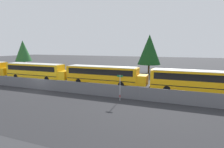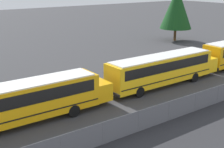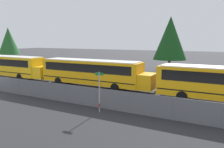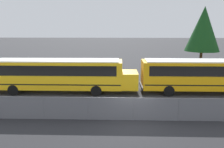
{
  "view_description": "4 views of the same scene",
  "coord_description": "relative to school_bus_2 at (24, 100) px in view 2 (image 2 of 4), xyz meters",
  "views": [
    {
      "loc": [
        19.42,
        -20.17,
        6.31
      ],
      "look_at": [
        9.75,
        5.28,
        2.14
      ],
      "focal_mm": 28.0,
      "sensor_mm": 36.0,
      "label": 1
    },
    {
      "loc": [
        -28.66,
        -15.18,
        10.44
      ],
      "look_at": [
        -12.38,
        7.17,
        2.04
      ],
      "focal_mm": 50.0,
      "sensor_mm": 36.0,
      "label": 2
    },
    {
      "loc": [
        21.43,
        -14.6,
        5.43
      ],
      "look_at": [
        10.04,
        6.95,
        1.64
      ],
      "focal_mm": 35.0,
      "sensor_mm": 36.0,
      "label": 3
    },
    {
      "loc": [
        -1.02,
        -13.94,
        6.37
      ],
      "look_at": [
        -1.59,
        5.58,
        1.99
      ],
      "focal_mm": 35.0,
      "sensor_mm": 36.0,
      "label": 4
    }
  ],
  "objects": [
    {
      "name": "school_bus_2",
      "position": [
        0.0,
        0.0,
        0.0
      ],
      "size": [
        13.98,
        2.58,
        3.18
      ],
      "color": "orange",
      "rests_on": "ground_plane"
    },
    {
      "name": "school_bus_3",
      "position": [
        14.71,
        0.2,
        0.0
      ],
      "size": [
        13.98,
        2.58,
        3.18
      ],
      "color": "yellow",
      "rests_on": "ground_plane"
    },
    {
      "name": "tree_0",
      "position": [
        34.04,
        16.57,
        3.87
      ],
      "size": [
        5.52,
        5.52,
        9.36
      ],
      "color": "#51381E",
      "rests_on": "ground_plane"
    }
  ]
}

